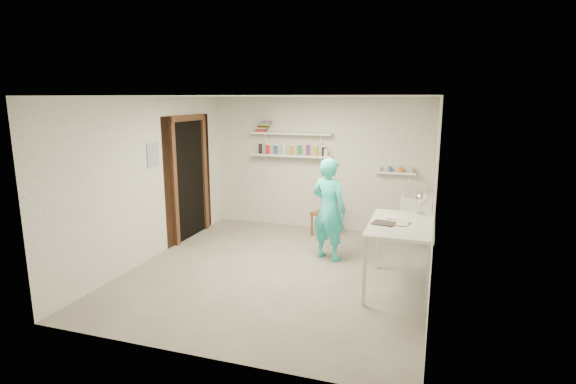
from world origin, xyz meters
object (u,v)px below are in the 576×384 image
(belfast_sink, at_px, (416,204))
(desk_lamp, at_px, (422,198))
(wooden_chair, at_px, (324,214))
(work_table, at_px, (400,257))
(wall_clock, at_px, (327,189))
(man, at_px, (329,209))

(belfast_sink, height_order, desk_lamp, desk_lamp)
(wooden_chair, distance_m, desk_lamp, 2.25)
(work_table, bearing_deg, belfast_sink, 86.52)
(belfast_sink, height_order, wooden_chair, belfast_sink)
(belfast_sink, height_order, wall_clock, wall_clock)
(work_table, bearing_deg, desk_lamp, 67.58)
(man, height_order, desk_lamp, man)
(work_table, bearing_deg, man, 143.85)
(belfast_sink, relative_size, wooden_chair, 0.75)
(belfast_sink, distance_m, work_table, 1.83)
(man, relative_size, work_table, 1.18)
(man, relative_size, wall_clock, 5.56)
(wall_clock, height_order, wooden_chair, wall_clock)
(wooden_chair, height_order, work_table, work_table)
(wall_clock, distance_m, wooden_chair, 1.11)
(belfast_sink, bearing_deg, desk_lamp, -85.38)
(man, distance_m, work_table, 1.40)
(wooden_chair, height_order, desk_lamp, desk_lamp)
(desk_lamp, bearing_deg, wall_clock, 160.54)
(belfast_sink, relative_size, work_table, 0.46)
(wall_clock, bearing_deg, man, -49.31)
(belfast_sink, xyz_separation_m, wooden_chair, (-1.54, 0.09, -0.30))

